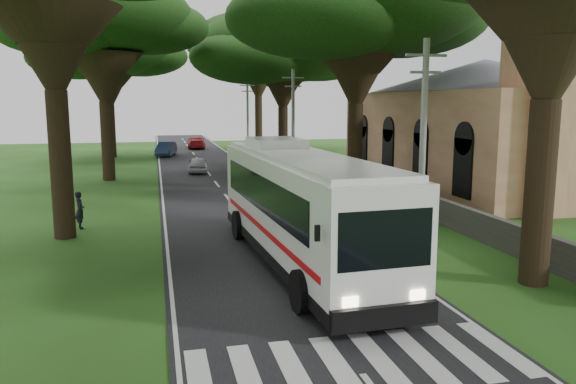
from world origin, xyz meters
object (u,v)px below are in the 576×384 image
at_px(distant_car_a, 198,165).
at_px(pole_mid, 293,124).
at_px(church, 484,114).
at_px(distant_car_c, 196,143).
at_px(distant_car_b, 166,149).
at_px(pole_far, 248,116).
at_px(pole_near, 423,145).
at_px(coach_bus, 300,205).
at_px(pedestrian, 80,210).

bearing_deg(distant_car_a, pole_mid, 137.88).
distance_m(church, distant_car_c, 39.10).
xyz_separation_m(pole_mid, distant_car_b, (-8.50, 21.68, -3.40)).
bearing_deg(church, pole_far, 116.82).
relative_size(pole_far, distant_car_b, 1.75).
xyz_separation_m(pole_near, pole_far, (0.00, 40.00, 0.00)).
height_order(coach_bus, distant_car_b, coach_bus).
distance_m(church, pole_mid, 13.16).
xyz_separation_m(distant_car_b, pedestrian, (-4.57, -34.06, 0.08)).
xyz_separation_m(pole_near, pole_mid, (0.00, 20.00, 0.00)).
distance_m(pole_mid, distant_car_a, 9.84).
relative_size(distant_car_a, pedestrian, 2.18).
bearing_deg(coach_bus, pole_near, -1.23).
relative_size(pole_far, coach_bus, 0.59).
height_order(church, pole_far, church).
xyz_separation_m(church, pole_mid, (-12.36, 4.45, -0.73)).
height_order(pole_near, distant_car_b, pole_near).
bearing_deg(pedestrian, distant_car_b, -27.56).
bearing_deg(distant_car_c, pole_near, 97.63).
relative_size(pole_near, pole_mid, 1.00).
bearing_deg(pole_near, church, 51.50).
relative_size(distant_car_a, distant_car_b, 0.82).
bearing_deg(pedestrian, pole_mid, -66.48).
xyz_separation_m(church, pole_near, (-12.36, -15.55, -0.73)).
bearing_deg(pedestrian, distant_car_a, -39.46).
xyz_separation_m(pole_mid, distant_car_c, (-4.70, 30.48, -3.41)).
height_order(pole_mid, pole_far, same).
bearing_deg(pedestrian, pole_near, -140.19).
distance_m(distant_car_b, pedestrian, 34.36).
distance_m(pole_near, coach_bus, 5.13).
xyz_separation_m(church, pole_far, (-12.36, 24.45, -0.73)).
bearing_deg(pole_far, distant_car_c, 114.16).
relative_size(distant_car_b, pedestrian, 2.65).
xyz_separation_m(distant_car_b, distant_car_c, (3.80, 8.79, -0.01)).
height_order(pole_mid, distant_car_c, pole_mid).
bearing_deg(pole_mid, coach_bus, -103.14).
distance_m(coach_bus, distant_car_a, 26.92).
bearing_deg(pole_mid, pole_far, 90.00).
bearing_deg(pole_far, pole_near, -90.00).
bearing_deg(pole_near, pole_far, 90.00).
distance_m(pole_far, pedestrian, 35.07).
xyz_separation_m(church, distant_car_a, (-18.66, 11.14, -4.24)).
bearing_deg(pole_mid, pedestrian, -136.56).
relative_size(pole_far, pedestrian, 4.66).
height_order(pole_mid, distant_car_a, pole_mid).
bearing_deg(pole_mid, pole_near, -90.00).
relative_size(church, pedestrian, 13.97).
bearing_deg(coach_bus, pedestrian, 134.15).
height_order(church, distant_car_b, church).
bearing_deg(coach_bus, church, 39.62).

